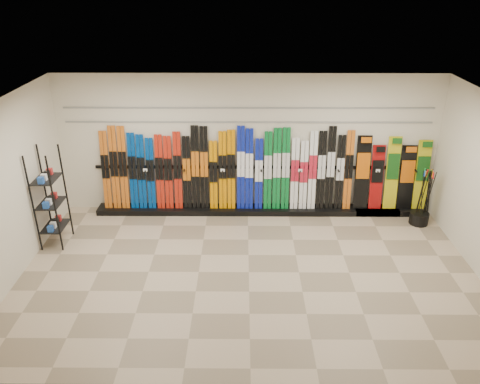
{
  "coord_description": "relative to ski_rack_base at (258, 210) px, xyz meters",
  "views": [
    {
      "loc": [
        -0.11,
        -6.88,
        4.82
      ],
      "look_at": [
        -0.16,
        1.0,
        1.1
      ],
      "focal_mm": 35.0,
      "sensor_mm": 36.0,
      "label": 1
    }
  ],
  "objects": [
    {
      "name": "back_wall",
      "position": [
        -0.22,
        0.22,
        1.44
      ],
      "size": [
        8.0,
        0.0,
        8.0
      ],
      "primitive_type": "plane",
      "rotation": [
        1.57,
        0.0,
        0.0
      ],
      "color": "beige",
      "rests_on": "floor"
    },
    {
      "name": "ceiling",
      "position": [
        -0.22,
        -2.28,
        2.94
      ],
      "size": [
        8.0,
        8.0,
        0.0
      ],
      "primitive_type": "plane",
      "rotation": [
        3.14,
        0.0,
        0.0
      ],
      "color": "silver",
      "rests_on": "back_wall"
    },
    {
      "name": "ski_rack_base",
      "position": [
        0.0,
        0.0,
        0.0
      ],
      "size": [
        8.0,
        0.4,
        0.12
      ],
      "primitive_type": "cube",
      "color": "black",
      "rests_on": "floor"
    },
    {
      "name": "accessory_rack",
      "position": [
        -3.97,
        -1.27,
        0.9
      ],
      "size": [
        0.4,
        0.6,
        1.92
      ],
      "primitive_type": "cube",
      "color": "black",
      "rests_on": "floor"
    },
    {
      "name": "left_wall",
      "position": [
        -4.22,
        -2.28,
        1.44
      ],
      "size": [
        0.0,
        5.0,
        5.0
      ],
      "primitive_type": "plane",
      "rotation": [
        1.57,
        0.0,
        1.57
      ],
      "color": "beige",
      "rests_on": "floor"
    },
    {
      "name": "floor",
      "position": [
        -0.22,
        -2.28,
        -0.06
      ],
      "size": [
        8.0,
        8.0,
        0.0
      ],
      "primitive_type": "plane",
      "color": "gray",
      "rests_on": "ground"
    },
    {
      "name": "slatwall_rail_1",
      "position": [
        -0.22,
        0.2,
        2.24
      ],
      "size": [
        7.6,
        0.02,
        0.03
      ],
      "primitive_type": "cube",
      "color": "gray",
      "rests_on": "back_wall"
    },
    {
      "name": "snowboards",
      "position": [
        2.86,
        0.08,
        0.81
      ],
      "size": [
        1.58,
        0.25,
        1.61
      ],
      "color": "black",
      "rests_on": "ski_rack_base"
    },
    {
      "name": "skis",
      "position": [
        -0.68,
        0.06,
        0.9
      ],
      "size": [
        5.37,
        0.25,
        1.82
      ],
      "color": "#C65D17",
      "rests_on": "ski_rack_base"
    },
    {
      "name": "pole_bin",
      "position": [
        3.38,
        -0.48,
        0.07
      ],
      "size": [
        0.39,
        0.39,
        0.25
      ],
      "primitive_type": "cylinder",
      "color": "black",
      "rests_on": "floor"
    },
    {
      "name": "slatwall_rail_0",
      "position": [
        -0.22,
        0.2,
        1.94
      ],
      "size": [
        7.6,
        0.02,
        0.03
      ],
      "primitive_type": "cube",
      "color": "gray",
      "rests_on": "back_wall"
    },
    {
      "name": "ski_poles",
      "position": [
        3.44,
        -0.46,
        0.55
      ],
      "size": [
        0.25,
        0.35,
        1.18
      ],
      "color": "black",
      "rests_on": "pole_bin"
    }
  ]
}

